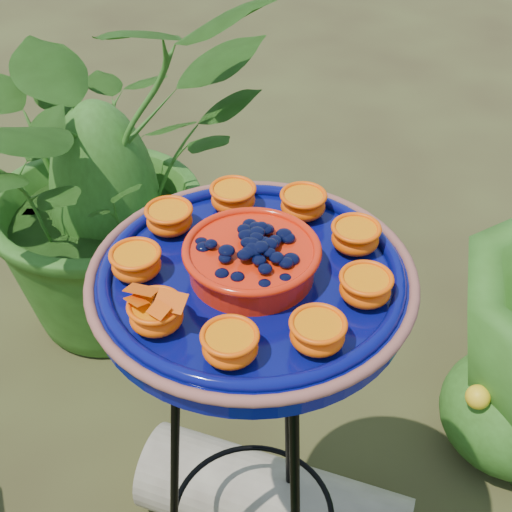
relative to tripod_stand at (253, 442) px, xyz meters
name	(u,v)px	position (x,y,z in m)	size (l,w,h in m)	color
tripod_stand	(253,442)	(0.00, 0.00, 0.00)	(0.30, 0.31, 0.80)	black
feeder_dish	(252,275)	(0.00, 0.00, 0.35)	(0.42, 0.42, 0.10)	#070B57
driftwood_log	(273,503)	(-0.03, 0.14, -0.39)	(0.19, 0.19, 0.56)	tan
shrub_back_left	(101,166)	(-0.75, 0.55, -0.02)	(0.85, 0.73, 0.94)	#2A5316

